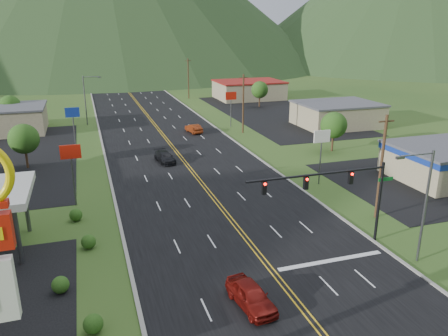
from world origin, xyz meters
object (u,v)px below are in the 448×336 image
object	(u,v)px
car_dark_mid	(165,157)
streetlight_west	(87,97)
car_red_far	(194,129)
car_red_near	(251,296)
streetlight_east	(423,200)
traffic_signal	(339,187)

from	to	relation	value
car_dark_mid	streetlight_west	bearing A→B (deg)	100.17
car_red_far	car_red_near	bearing A→B (deg)	70.47
streetlight_east	car_red_far	size ratio (longest dim) A/B	2.02
car_dark_mid	streetlight_east	bearing A→B (deg)	-74.74
streetlight_east	car_red_near	size ratio (longest dim) A/B	1.95
traffic_signal	car_red_near	xyz separation A→B (m)	(-9.58, -5.50, -4.54)
car_red_near	car_red_far	xyz separation A→B (m)	(8.49, 49.12, -0.05)
car_dark_mid	car_red_near	bearing A→B (deg)	-98.90
car_red_near	car_red_far	world-z (taller)	car_red_near
streetlight_east	car_red_far	world-z (taller)	streetlight_east
car_red_near	traffic_signal	bearing A→B (deg)	21.56
streetlight_east	car_dark_mid	xyz separation A→B (m)	(-13.70, 31.99, -4.49)
traffic_signal	car_dark_mid	distance (m)	29.77
traffic_signal	streetlight_east	world-z (taller)	streetlight_east
traffic_signal	streetlight_west	distance (m)	58.88
streetlight_west	car_dark_mid	distance (m)	29.81
traffic_signal	car_dark_mid	xyz separation A→B (m)	(-9.01, 27.99, -4.64)
streetlight_west	car_dark_mid	size ratio (longest dim) A/B	1.89
streetlight_east	streetlight_west	world-z (taller)	same
car_red_near	car_dark_mid	xyz separation A→B (m)	(0.57, 33.49, -0.10)
traffic_signal	car_dark_mid	bearing A→B (deg)	107.84
streetlight_east	streetlight_west	xyz separation A→B (m)	(-22.86, 60.00, 0.00)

